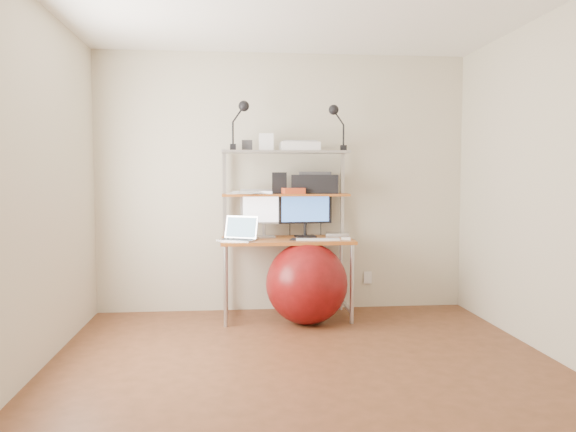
# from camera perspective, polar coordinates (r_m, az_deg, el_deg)

# --- Properties ---
(room) EXTENTS (3.60, 3.60, 3.60)m
(room) POSITION_cam_1_polar(r_m,az_deg,el_deg) (3.71, 1.98, 3.09)
(room) COLOR brown
(room) RESTS_ON ground
(computer_desk) EXTENTS (1.20, 0.60, 1.57)m
(computer_desk) POSITION_cam_1_polar(r_m,az_deg,el_deg) (5.21, -0.20, 0.11)
(computer_desk) COLOR #AB6221
(computer_desk) RESTS_ON ground
(desktop) EXTENTS (1.20, 0.60, 0.00)m
(desktop) POSITION_cam_1_polar(r_m,az_deg,el_deg) (5.17, -0.14, -2.32)
(desktop) COLOR #AB6221
(desktop) RESTS_ON computer_desk
(mid_shelf) EXTENTS (1.18, 0.34, 0.00)m
(mid_shelf) POSITION_cam_1_polar(r_m,az_deg,el_deg) (5.27, -0.27, 2.28)
(mid_shelf) COLOR #AB6221
(mid_shelf) RESTS_ON computer_desk
(top_shelf) EXTENTS (1.18, 0.34, 0.00)m
(top_shelf) POSITION_cam_1_polar(r_m,az_deg,el_deg) (5.27, -0.28, 6.63)
(top_shelf) COLOR #B9B9BE
(top_shelf) RESTS_ON computer_desk
(floor) EXTENTS (3.60, 3.60, 0.00)m
(floor) POSITION_cam_1_polar(r_m,az_deg,el_deg) (3.93, 1.93, -15.44)
(floor) COLOR brown
(floor) RESTS_ON ground
(wall_outlet) EXTENTS (0.08, 0.01, 0.12)m
(wall_outlet) POSITION_cam_1_polar(r_m,az_deg,el_deg) (5.71, 8.10, -6.21)
(wall_outlet) COLOR white
(wall_outlet) RESTS_ON room
(monitor_silver) EXTENTS (0.44, 0.16, 0.49)m
(monitor_silver) POSITION_cam_1_polar(r_m,az_deg,el_deg) (5.26, -2.45, 0.64)
(monitor_silver) COLOR #A8A8AC
(monitor_silver) RESTS_ON desktop
(monitor_black) EXTENTS (0.51, 0.17, 0.51)m
(monitor_black) POSITION_cam_1_polar(r_m,az_deg,el_deg) (5.31, 1.76, 0.63)
(monitor_black) COLOR black
(monitor_black) RESTS_ON desktop
(laptop) EXTENTS (0.39, 0.36, 0.27)m
(laptop) POSITION_cam_1_polar(r_m,az_deg,el_deg) (5.04, -4.96, -1.96)
(laptop) COLOR silver
(laptop) RESTS_ON desktop
(keyboard) EXTENTS (0.40, 0.15, 0.01)m
(keyboard) POSITION_cam_1_polar(r_m,az_deg,el_deg) (5.07, 3.05, -2.39)
(keyboard) COLOR white
(keyboard) RESTS_ON desktop
(mouse) EXTENTS (0.09, 0.07, 0.02)m
(mouse) POSITION_cam_1_polar(r_m,az_deg,el_deg) (5.09, 5.91, -2.31)
(mouse) COLOR white
(mouse) RESTS_ON desktop
(mac_mini) EXTENTS (0.25, 0.25, 0.04)m
(mac_mini) POSITION_cam_1_polar(r_m,az_deg,el_deg) (5.32, 5.04, -1.93)
(mac_mini) COLOR silver
(mac_mini) RESTS_ON desktop
(phone) EXTENTS (0.10, 0.14, 0.01)m
(phone) POSITION_cam_1_polar(r_m,az_deg,el_deg) (5.07, 0.66, -2.39)
(phone) COLOR black
(phone) RESTS_ON desktop
(printer) EXTENTS (0.48, 0.38, 0.21)m
(printer) POSITION_cam_1_polar(r_m,az_deg,el_deg) (5.35, 2.81, 3.34)
(printer) COLOR black
(printer) RESTS_ON mid_shelf
(nas_cube) EXTENTS (0.14, 0.14, 0.20)m
(nas_cube) POSITION_cam_1_polar(r_m,az_deg,el_deg) (5.28, -0.89, 3.37)
(nas_cube) COLOR black
(nas_cube) RESTS_ON mid_shelf
(red_box) EXTENTS (0.22, 0.16, 0.06)m
(red_box) POSITION_cam_1_polar(r_m,az_deg,el_deg) (5.19, 0.54, 2.56)
(red_box) COLOR #C2421F
(red_box) RESTS_ON mid_shelf
(scanner) EXTENTS (0.37, 0.24, 0.10)m
(scanner) POSITION_cam_1_polar(r_m,az_deg,el_deg) (5.28, 1.18, 7.12)
(scanner) COLOR white
(scanner) RESTS_ON top_shelf
(box_white) EXTENTS (0.14, 0.12, 0.16)m
(box_white) POSITION_cam_1_polar(r_m,az_deg,el_deg) (5.24, -2.22, 7.50)
(box_white) COLOR white
(box_white) RESTS_ON top_shelf
(box_grey) EXTENTS (0.10, 0.10, 0.10)m
(box_grey) POSITION_cam_1_polar(r_m,az_deg,el_deg) (5.27, -4.17, 7.15)
(box_grey) COLOR #303033
(box_grey) RESTS_ON top_shelf
(clip_lamp_left) EXTENTS (0.18, 0.10, 0.44)m
(clip_lamp_left) POSITION_cam_1_polar(r_m,az_deg,el_deg) (5.16, -4.74, 10.28)
(clip_lamp_left) COLOR black
(clip_lamp_left) RESTS_ON top_shelf
(clip_lamp_right) EXTENTS (0.17, 0.09, 0.43)m
(clip_lamp_right) POSITION_cam_1_polar(r_m,az_deg,el_deg) (5.30, 4.87, 9.96)
(clip_lamp_right) COLOR black
(clip_lamp_right) RESTS_ON top_shelf
(exercise_ball) EXTENTS (0.73, 0.73, 0.73)m
(exercise_ball) POSITION_cam_1_polar(r_m,az_deg,el_deg) (5.02, 1.91, -6.85)
(exercise_ball) COLOR maroon
(exercise_ball) RESTS_ON floor
(paper_stack) EXTENTS (0.41, 0.41, 0.02)m
(paper_stack) POSITION_cam_1_polar(r_m,az_deg,el_deg) (5.25, -4.32, 2.40)
(paper_stack) COLOR white
(paper_stack) RESTS_ON mid_shelf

